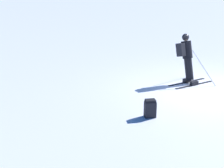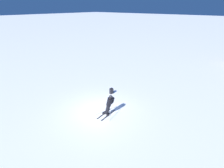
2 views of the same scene
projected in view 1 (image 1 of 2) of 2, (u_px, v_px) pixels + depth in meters
The scene contains 3 objects.
ground_plane at pixel (203, 89), 12.23m from camera, with size 300.00×300.00×0.00m, color white.
skier at pixel (187, 56), 12.67m from camera, with size 1.29×1.62×1.70m.
spare_backpack at pixel (150, 108), 10.06m from camera, with size 0.29×0.35×0.50m.
Camera 1 is at (-9.10, 7.67, 4.11)m, focal length 60.00 mm.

